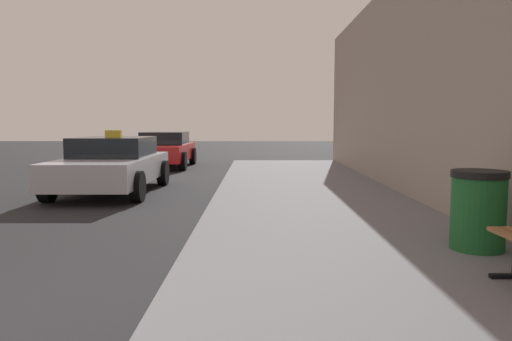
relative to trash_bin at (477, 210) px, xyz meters
The scene contains 3 objects.
trash_bin is the anchor object (origin of this frame).
car_silver 8.13m from the trash_bin, 135.97° to the left, with size 2.04×4.24×1.43m.
car_red 13.47m from the trash_bin, 115.79° to the left, with size 1.94×4.01×1.27m.
Camera 1 is at (2.85, -2.88, 1.60)m, focal length 34.15 mm.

